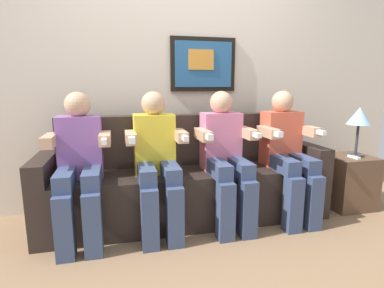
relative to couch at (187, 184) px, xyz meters
The scene contains 10 objects.
ground_plane 0.45m from the couch, 90.00° to the right, with size 6.26×6.26×0.00m, color #8C6B4C.
back_wall_assembly 1.08m from the couch, 89.19° to the left, with size 4.81×0.10×2.60m.
couch is the anchor object (origin of this frame).
person_leftmost 0.91m from the couch, 168.79° to the right, with size 0.46×0.56×1.11m.
person_left_center 0.44m from the couch, 149.22° to the right, with size 0.46×0.56×1.11m.
person_right_center 0.44m from the couch, 30.79° to the right, with size 0.46×0.56×1.11m.
person_rightmost 0.92m from the couch, 11.23° to the right, with size 0.46×0.56×1.11m.
side_table_right 1.56m from the couch, ahead, with size 0.40×0.40×0.50m.
table_lamp 1.69m from the couch, ahead, with size 0.22×0.22×0.46m.
spare_remote_on_table 1.55m from the couch, ahead, with size 0.04×0.13×0.02m, color white.
Camera 1 is at (-0.56, -2.16, 1.16)m, focal length 28.61 mm.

